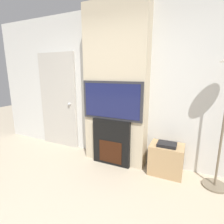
# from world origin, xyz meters

# --- Properties ---
(wall_back) EXTENTS (6.00, 0.06, 2.70)m
(wall_back) POSITION_xyz_m (0.00, 2.03, 1.35)
(wall_back) COLOR silver
(wall_back) RESTS_ON ground_plane
(chimney_breast) EXTENTS (1.10, 0.31, 2.70)m
(chimney_breast) POSITION_xyz_m (0.00, 1.85, 1.35)
(chimney_breast) COLOR beige
(chimney_breast) RESTS_ON ground_plane
(fireplace) EXTENTS (0.68, 0.15, 0.82)m
(fireplace) POSITION_xyz_m (0.00, 1.69, 0.41)
(fireplace) COLOR black
(fireplace) RESTS_ON ground_plane
(television) EXTENTS (1.07, 0.07, 0.65)m
(television) POSITION_xyz_m (0.00, 1.69, 1.14)
(television) COLOR #2D2D33
(television) RESTS_ON fireplace
(media_stand) EXTENTS (0.52, 0.39, 0.53)m
(media_stand) POSITION_xyz_m (0.92, 1.78, 0.25)
(media_stand) COLOR tan
(media_stand) RESTS_ON ground_plane
(entry_door) EXTENTS (0.93, 0.09, 2.00)m
(entry_door) POSITION_xyz_m (-1.42, 1.97, 1.00)
(entry_door) COLOR #BCB7AD
(entry_door) RESTS_ON ground_plane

